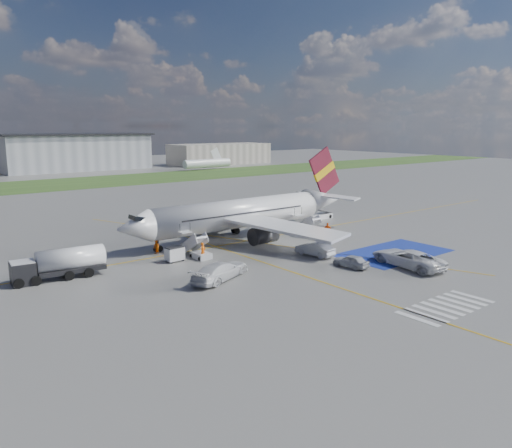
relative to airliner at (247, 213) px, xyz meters
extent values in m
plane|color=#60605E|center=(-1.51, -14.00, -3.39)|extent=(400.00, 400.00, 0.00)
cube|color=#2D4C1E|center=(-1.51, 81.00, -3.39)|extent=(400.00, 30.00, 0.01)
cube|color=gold|center=(-1.51, -2.00, -3.39)|extent=(120.00, 0.20, 0.01)
cube|color=gold|center=(-6.51, -24.00, -3.39)|extent=(0.20, 60.00, 0.01)
cube|color=gold|center=(-1.51, -2.00, -3.39)|extent=(20.71, 56.45, 0.01)
cube|color=navy|center=(8.49, -18.00, -3.39)|extent=(14.00, 8.00, 0.01)
cube|color=silver|center=(-7.51, -32.00, -3.39)|extent=(0.60, 4.00, 0.01)
cube|color=silver|center=(-6.31, -32.00, -3.39)|extent=(0.60, 4.00, 0.01)
cube|color=silver|center=(-5.11, -32.00, -3.39)|extent=(0.60, 4.00, 0.01)
cube|color=silver|center=(-3.91, -32.00, -3.39)|extent=(0.60, 4.00, 0.01)
cube|color=silver|center=(-2.71, -32.00, -3.39)|extent=(0.60, 4.00, 0.01)
cube|color=silver|center=(-1.51, -32.00, -3.39)|extent=(0.60, 4.00, 0.01)
cube|color=silver|center=(-0.31, -32.00, -3.39)|extent=(0.60, 4.00, 0.01)
cube|color=silver|center=(0.89, -32.00, -3.39)|extent=(0.60, 4.00, 0.01)
cube|color=gray|center=(18.49, 121.00, 2.61)|extent=(48.00, 18.00, 12.00)
cube|color=gray|center=(73.49, 114.00, 0.61)|extent=(40.00, 16.00, 8.00)
cylinder|color=silver|center=(-1.51, 0.00, 0.01)|extent=(26.00, 3.90, 3.90)
cone|color=silver|center=(-16.51, 0.00, 0.01)|extent=(4.00, 3.90, 3.90)
cube|color=black|center=(-15.91, 0.00, 1.06)|extent=(1.67, 1.90, 0.82)
cone|color=silver|center=(14.69, 0.00, 0.41)|extent=(6.50, 3.90, 3.90)
cube|color=silver|center=(-0.51, -8.50, -0.59)|extent=(9.86, 15.95, 1.40)
cube|color=silver|center=(-0.51, 8.50, -0.59)|extent=(9.86, 15.95, 1.40)
cylinder|color=#38383A|center=(-1.51, -5.60, -1.99)|extent=(3.40, 2.10, 2.10)
cylinder|color=#38383A|center=(-1.51, 5.60, -1.99)|extent=(3.40, 2.10, 2.10)
cube|color=maroon|center=(14.99, 0.00, 4.81)|extent=(6.62, 0.30, 7.45)
cube|color=yellow|center=(14.99, 0.00, 4.81)|extent=(4.36, 0.40, 3.08)
cube|color=silver|center=(15.29, -3.20, 1.11)|extent=(4.73, 5.95, 0.49)
cube|color=silver|center=(15.29, 3.20, 1.11)|extent=(4.73, 5.95, 0.49)
cube|color=black|center=(-1.51, -1.96, 0.36)|extent=(19.50, 0.04, 0.18)
cube|color=black|center=(-1.51, 1.96, 0.36)|extent=(19.50, 0.04, 0.18)
cube|color=silver|center=(-11.01, -4.15, -1.94)|extent=(1.40, 3.73, 2.32)
cube|color=silver|center=(-11.01, -2.25, -0.89)|extent=(1.40, 1.00, 0.12)
cylinder|color=black|center=(-11.71, -2.25, -0.34)|extent=(0.06, 0.06, 1.10)
cylinder|color=black|center=(-10.31, -2.25, -0.34)|extent=(0.06, 0.06, 1.10)
cube|color=silver|center=(-11.01, -5.75, -3.04)|extent=(1.60, 2.40, 0.70)
cube|color=silver|center=(7.49, -4.15, -1.94)|extent=(1.40, 3.73, 2.32)
cube|color=silver|center=(7.49, -2.25, -0.89)|extent=(1.40, 1.00, 0.12)
cylinder|color=black|center=(6.79, -2.25, -0.34)|extent=(0.06, 0.06, 1.10)
cylinder|color=black|center=(8.19, -2.25, -0.34)|extent=(0.06, 0.06, 1.10)
cube|color=silver|center=(7.49, -5.75, -3.04)|extent=(1.60, 2.40, 0.70)
cube|color=black|center=(-29.57, -3.29, -2.29)|extent=(2.38, 2.38, 2.20)
cylinder|color=silver|center=(-25.10, -3.69, -1.48)|extent=(6.66, 2.77, 2.20)
cube|color=black|center=(-25.10, -3.69, -2.58)|extent=(6.66, 2.77, 0.48)
cube|color=silver|center=(-14.02, -4.98, -2.53)|extent=(2.10, 1.35, 1.42)
cube|color=black|center=(-14.02, -4.98, -1.78)|extent=(1.99, 1.24, 0.12)
cube|color=silver|center=(17.60, 3.36, -2.99)|extent=(4.83, 1.73, 0.80)
cube|color=black|center=(18.79, 3.39, -2.30)|extent=(3.16, 1.28, 0.89)
imported|color=#BABDC2|center=(-0.32, -18.91, -2.70)|extent=(2.10, 4.22, 1.38)
imported|color=#AFB2B6|center=(0.10, -13.05, -2.59)|extent=(2.28, 5.06, 1.61)
imported|color=white|center=(4.76, -22.51, -2.14)|extent=(3.84, 6.98, 2.50)
imported|color=silver|center=(-13.75, -13.70, -2.20)|extent=(6.55, 4.64, 2.38)
imported|color=orange|center=(-11.08, -6.26, -2.41)|extent=(0.83, 0.68, 1.97)
imported|color=#E4600C|center=(-14.20, -0.94, -2.52)|extent=(0.78, 0.94, 1.75)
imported|color=#FF620D|center=(8.72, -6.89, -2.41)|extent=(1.07, 1.21, 1.96)
camera|label=1|loc=(-40.64, -53.24, 11.59)|focal=35.00mm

